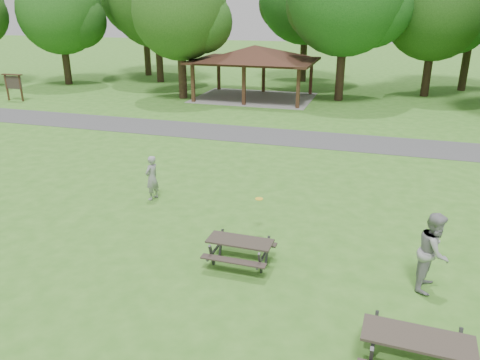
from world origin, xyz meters
name	(u,v)px	position (x,y,z in m)	size (l,w,h in m)	color
ground	(156,277)	(0.00, 0.00, 0.00)	(160.00, 160.00, 0.00)	#397521
asphalt_path	(278,137)	(0.00, 14.00, 0.01)	(120.00, 3.20, 0.02)	#434346
pavilion	(255,55)	(-4.00, 24.00, 3.06)	(8.60, 7.01, 3.76)	#3B2515
notice_board	(13,82)	(-20.00, 18.00, 1.31)	(1.60, 0.30, 1.88)	#3B2215
tree_row_b	(61,15)	(-20.92, 25.53, 5.67)	(7.14, 6.80, 9.28)	black
tree_row_c	(157,3)	(-13.90, 29.03, 6.54)	(8.19, 7.80, 10.67)	black
tree_row_d	(181,15)	(-8.92, 22.53, 5.77)	(6.93, 6.60, 9.27)	#2F1F15
tree_row_f	(437,14)	(8.09, 28.53, 5.84)	(7.35, 7.00, 9.55)	black
picnic_table_middle	(240,246)	(1.84, 1.23, 0.54)	(1.72, 1.40, 0.74)	#2E2721
picnic_table_far	(417,346)	(6.07, -1.57, 0.63)	(2.05, 1.68, 0.86)	#322A24
frisbee_in_flight	(259,199)	(1.85, 3.14, 1.11)	(0.29, 0.29, 0.02)	yellow
frisbee_thrower	(152,178)	(-2.39, 4.59, 0.80)	(0.58, 0.38, 1.59)	gray
frisbee_catcher	(434,252)	(6.54, 1.54, 0.98)	(0.96, 0.74, 1.97)	#959597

